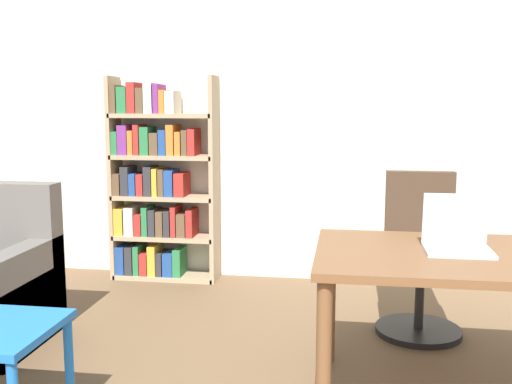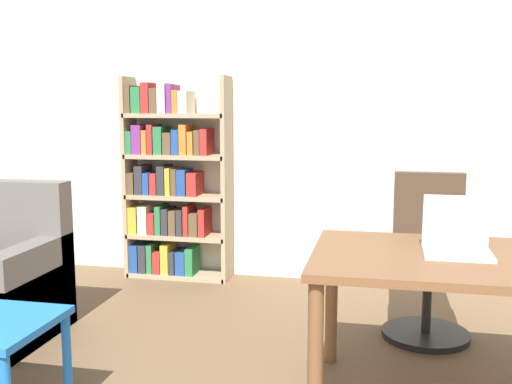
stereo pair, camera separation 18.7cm
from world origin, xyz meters
The scene contains 6 objects.
wall_back centered at (0.00, 4.53, 1.35)m, with size 8.00×0.06×2.70m.
desk centered at (1.09, 2.44, 0.67)m, with size 1.51×0.95×0.77m.
laptop centered at (1.02, 2.49, 0.83)m, with size 0.32×0.27×0.28m.
office_chair centered at (0.96, 3.42, 0.46)m, with size 0.56×0.56×1.05m.
armchair centered at (-1.72, 2.79, 0.32)m, with size 0.65×0.78×0.99m.
bookshelf centered at (-1.13, 4.34, 0.82)m, with size 0.91×0.28×1.73m.
Camera 2 is at (0.66, -0.49, 1.49)m, focal length 42.00 mm.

